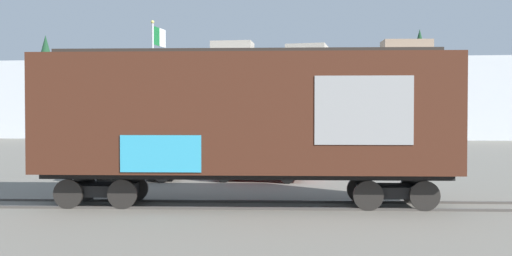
{
  "coord_description": "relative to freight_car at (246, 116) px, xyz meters",
  "views": [
    {
      "loc": [
        1.78,
        -17.1,
        2.88
      ],
      "look_at": [
        -0.22,
        2.58,
        2.44
      ],
      "focal_mm": 37.87,
      "sensor_mm": 36.0,
      "label": 1
    }
  ],
  "objects": [
    {
      "name": "ground_plane",
      "position": [
        0.29,
        0.0,
        -2.87
      ],
      "size": [
        260.0,
        260.0,
        0.0
      ],
      "primitive_type": "plane",
      "color": "slate"
    },
    {
      "name": "track",
      "position": [
        -0.49,
        -0.03,
        -2.83
      ],
      "size": [
        59.98,
        5.32,
        0.08
      ],
      "color": "#4C4742",
      "rests_on": "ground_plane"
    },
    {
      "name": "hillside",
      "position": [
        0.37,
        65.9,
        2.19
      ],
      "size": [
        117.43,
        34.42,
        14.75
      ],
      "color": "silver",
      "rests_on": "ground_plane"
    },
    {
      "name": "parked_car_black",
      "position": [
        -6.1,
        6.28,
        -2.04
      ],
      "size": [
        4.84,
        2.34,
        1.68
      ],
      "color": "black",
      "rests_on": "ground_plane"
    },
    {
      "name": "parked_car_red",
      "position": [
        -0.31,
        6.76,
        -2.06
      ],
      "size": [
        4.15,
        2.05,
        1.59
      ],
      "color": "#B21E1E",
      "rests_on": "ground_plane"
    },
    {
      "name": "freight_car",
      "position": [
        0.0,
        0.0,
        0.0
      ],
      "size": [
        13.19,
        3.56,
        5.03
      ],
      "color": "#472316",
      "rests_on": "ground_plane"
    },
    {
      "name": "flagpole",
      "position": [
        -6.06,
        10.69,
        2.35
      ],
      "size": [
        0.35,
        1.66,
        7.86
      ],
      "color": "silver",
      "rests_on": "ground_plane"
    }
  ]
}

